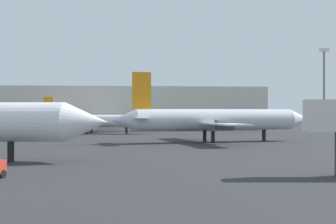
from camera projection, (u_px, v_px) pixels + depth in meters
name	position (u px, v px, depth m)	size (l,w,h in m)	color
airplane_distant	(215.00, 120.00, 71.04)	(33.25, 23.80, 10.73)	silver
airplane_far_right	(93.00, 121.00, 98.61)	(28.37, 18.87, 8.04)	white
light_mast_right	(324.00, 85.00, 108.73)	(2.40, 0.50, 20.01)	slate
terminal_building	(78.00, 109.00, 121.51)	(97.06, 23.22, 11.05)	beige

